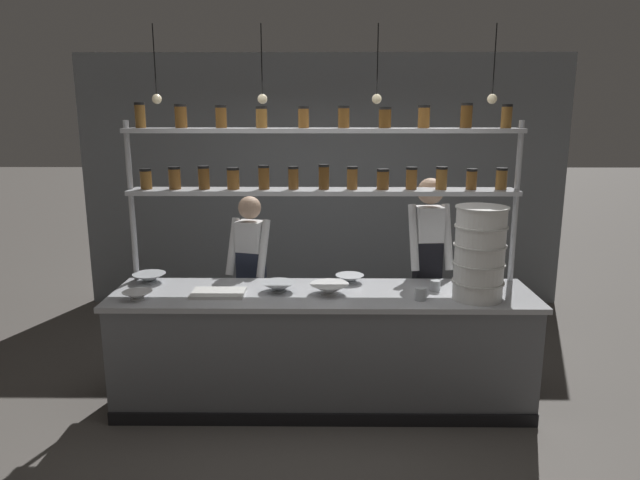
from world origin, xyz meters
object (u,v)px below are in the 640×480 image
object	(u,v)px
prep_bowl_near_right	(149,278)
serving_cup_front	(435,286)
prep_bowl_near_left	(279,287)
container_stack	(480,253)
prep_bowl_far_left	(350,279)
chef_left	(251,272)
cutting_board	(218,293)
serving_cup_by_board	(421,294)
prep_bowl_center_front	(329,289)
spice_shelf_unit	(322,167)
chef_center	(428,263)
prep_bowl_center_back	(137,295)

from	to	relation	value
prep_bowl_near_right	serving_cup_front	world-z (taller)	serving_cup_front
prep_bowl_near_left	container_stack	bearing A→B (deg)	-6.17
prep_bowl_near_left	prep_bowl_far_left	distance (m)	0.61
chef_left	cutting_board	world-z (taller)	chef_left
chef_left	serving_cup_by_board	xyz separation A→B (m)	(1.36, -0.85, 0.08)
chef_left	prep_bowl_center_front	bearing A→B (deg)	-29.49
spice_shelf_unit	prep_bowl_near_right	bearing A→B (deg)	-176.98
chef_left	chef_center	size ratio (longest dim) A/B	0.90
serving_cup_by_board	prep_bowl_far_left	bearing A→B (deg)	138.73
chef_center	prep_bowl_near_right	distance (m)	2.34
chef_center	prep_bowl_near_right	size ratio (longest dim) A/B	6.52
chef_left	serving_cup_by_board	distance (m)	1.61
chef_left	container_stack	distance (m)	2.00
spice_shelf_unit	serving_cup_by_board	bearing A→B (deg)	-34.94
prep_bowl_near_right	prep_bowl_far_left	world-z (taller)	prep_bowl_near_right
spice_shelf_unit	chef_center	bearing A→B (deg)	13.61
prep_bowl_near_left	chef_left	bearing A→B (deg)	114.43
chef_center	spice_shelf_unit	bearing A→B (deg)	-171.71
container_stack	prep_bowl_center_front	distance (m)	1.14
container_stack	serving_cup_by_board	distance (m)	0.52
prep_bowl_center_front	serving_cup_by_board	xyz separation A→B (m)	(0.67, -0.14, 0.01)
prep_bowl_center_back	prep_bowl_near_right	world-z (taller)	prep_bowl_near_right
prep_bowl_near_left	prep_bowl_center_front	distance (m)	0.40
prep_bowl_near_right	prep_bowl_far_left	xyz separation A→B (m)	(1.63, 0.01, -0.00)
prep_bowl_near_left	prep_bowl_near_right	bearing A→B (deg)	167.52
container_stack	prep_bowl_far_left	world-z (taller)	container_stack
chef_center	prep_bowl_center_back	xyz separation A→B (m)	(-2.27, -0.73, -0.06)
container_stack	prep_bowl_center_front	xyz separation A→B (m)	(-1.10, 0.10, -0.31)
chef_left	prep_bowl_center_back	bearing A→B (deg)	-114.34
prep_bowl_center_back	prep_bowl_near_right	xyz separation A→B (m)	(-0.04, 0.43, 0.01)
cutting_board	chef_center	bearing A→B (deg)	19.84
prep_bowl_near_right	serving_cup_by_board	bearing A→B (deg)	-11.47
cutting_board	prep_bowl_near_left	size ratio (longest dim) A/B	1.49
chef_center	prep_bowl_center_front	xyz separation A→B (m)	(-0.85, -0.59, -0.05)
spice_shelf_unit	cutting_board	size ratio (longest dim) A/B	7.83
spice_shelf_unit	prep_bowl_far_left	size ratio (longest dim) A/B	13.51
spice_shelf_unit	prep_bowl_far_left	distance (m)	0.93
chef_center	prep_bowl_center_back	size ratio (longest dim) A/B	7.93
prep_bowl_center_front	cutting_board	bearing A→B (deg)	-178.53
serving_cup_front	serving_cup_by_board	world-z (taller)	serving_cup_by_board
chef_center	container_stack	distance (m)	0.78
prep_bowl_near_left	spice_shelf_unit	bearing A→B (deg)	42.82
cutting_board	prep_bowl_far_left	xyz separation A→B (m)	(1.01, 0.33, 0.02)
chef_center	chef_left	bearing A→B (deg)	170.12
serving_cup_front	container_stack	bearing A→B (deg)	-34.56
chef_center	serving_cup_front	size ratio (longest dim) A/B	20.44
chef_left	container_stack	xyz separation A→B (m)	(1.79, -0.82, 0.38)
spice_shelf_unit	cutting_board	world-z (taller)	spice_shelf_unit
prep_bowl_near_left	serving_cup_by_board	distance (m)	1.08
serving_cup_front	chef_center	bearing A→B (deg)	86.90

